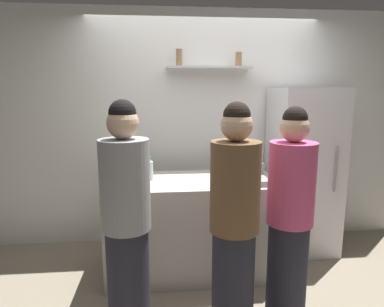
{
  "coord_description": "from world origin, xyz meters",
  "views": [
    {
      "loc": [
        -0.49,
        -2.63,
        1.74
      ],
      "look_at": [
        -0.19,
        0.47,
        1.16
      ],
      "focal_mm": 32.11,
      "sensor_mm": 36.0,
      "label": 1
    }
  ],
  "objects_px": {
    "wine_bottle_dark_glass": "(225,160)",
    "baking_pan": "(249,181)",
    "wine_bottle_amber_glass": "(136,172)",
    "water_bottle_plastic": "(149,170)",
    "person_pink_top": "(290,218)",
    "utensil_holder": "(260,169)",
    "person_grey_hoodie": "(126,223)",
    "refrigerator": "(303,170)",
    "person_brown_jacket": "(234,225)"
  },
  "relations": [
    {
      "from": "wine_bottle_dark_glass",
      "to": "baking_pan",
      "type": "bearing_deg",
      "value": -75.2
    },
    {
      "from": "wine_bottle_amber_glass",
      "to": "baking_pan",
      "type": "bearing_deg",
      "value": -6.58
    },
    {
      "from": "water_bottle_plastic",
      "to": "person_pink_top",
      "type": "distance_m",
      "value": 1.34
    },
    {
      "from": "utensil_holder",
      "to": "water_bottle_plastic",
      "type": "relative_size",
      "value": 0.99
    },
    {
      "from": "wine_bottle_dark_glass",
      "to": "person_grey_hoodie",
      "type": "xyz_separation_m",
      "value": [
        -0.9,
        -1.1,
        -0.2
      ]
    },
    {
      "from": "wine_bottle_amber_glass",
      "to": "water_bottle_plastic",
      "type": "distance_m",
      "value": 0.15
    },
    {
      "from": "refrigerator",
      "to": "person_grey_hoodie",
      "type": "relative_size",
      "value": 1.05
    },
    {
      "from": "wine_bottle_amber_glass",
      "to": "wine_bottle_dark_glass",
      "type": "bearing_deg",
      "value": 22.41
    },
    {
      "from": "refrigerator",
      "to": "person_grey_hoodie",
      "type": "bearing_deg",
      "value": -145.94
    },
    {
      "from": "person_pink_top",
      "to": "person_brown_jacket",
      "type": "bearing_deg",
      "value": 88.65
    },
    {
      "from": "refrigerator",
      "to": "baking_pan",
      "type": "distance_m",
      "value": 0.94
    },
    {
      "from": "baking_pan",
      "to": "person_pink_top",
      "type": "xyz_separation_m",
      "value": [
        0.16,
        -0.58,
        -0.13
      ]
    },
    {
      "from": "baking_pan",
      "to": "person_pink_top",
      "type": "relative_size",
      "value": 0.21
    },
    {
      "from": "utensil_holder",
      "to": "person_grey_hoodie",
      "type": "height_order",
      "value": "person_grey_hoodie"
    },
    {
      "from": "wine_bottle_dark_glass",
      "to": "person_grey_hoodie",
      "type": "bearing_deg",
      "value": -129.22
    },
    {
      "from": "person_grey_hoodie",
      "to": "person_brown_jacket",
      "type": "distance_m",
      "value": 0.74
    },
    {
      "from": "wine_bottle_dark_glass",
      "to": "wine_bottle_amber_glass",
      "type": "bearing_deg",
      "value": -157.59
    },
    {
      "from": "baking_pan",
      "to": "person_pink_top",
      "type": "height_order",
      "value": "person_pink_top"
    },
    {
      "from": "water_bottle_plastic",
      "to": "person_pink_top",
      "type": "bearing_deg",
      "value": -37.36
    },
    {
      "from": "wine_bottle_dark_glass",
      "to": "person_brown_jacket",
      "type": "relative_size",
      "value": 0.19
    },
    {
      "from": "water_bottle_plastic",
      "to": "refrigerator",
      "type": "bearing_deg",
      "value": 12.05
    },
    {
      "from": "person_grey_hoodie",
      "to": "water_bottle_plastic",
      "type": "bearing_deg",
      "value": -45.92
    },
    {
      "from": "person_brown_jacket",
      "to": "person_pink_top",
      "type": "xyz_separation_m",
      "value": [
        0.45,
        0.13,
        -0.02
      ]
    },
    {
      "from": "refrigerator",
      "to": "person_brown_jacket",
      "type": "height_order",
      "value": "refrigerator"
    },
    {
      "from": "wine_bottle_amber_glass",
      "to": "person_brown_jacket",
      "type": "height_order",
      "value": "person_brown_jacket"
    },
    {
      "from": "baking_pan",
      "to": "wine_bottle_dark_glass",
      "type": "height_order",
      "value": "wine_bottle_dark_glass"
    },
    {
      "from": "baking_pan",
      "to": "wine_bottle_amber_glass",
      "type": "xyz_separation_m",
      "value": [
        -1.01,
        0.12,
        0.08
      ]
    },
    {
      "from": "baking_pan",
      "to": "person_brown_jacket",
      "type": "distance_m",
      "value": 0.78
    },
    {
      "from": "wine_bottle_dark_glass",
      "to": "person_grey_hoodie",
      "type": "relative_size",
      "value": 0.19
    },
    {
      "from": "utensil_holder",
      "to": "person_grey_hoodie",
      "type": "distance_m",
      "value": 1.56
    },
    {
      "from": "wine_bottle_dark_glass",
      "to": "refrigerator",
      "type": "bearing_deg",
      "value": 6.24
    },
    {
      "from": "refrigerator",
      "to": "person_brown_jacket",
      "type": "distance_m",
      "value": 1.65
    },
    {
      "from": "water_bottle_plastic",
      "to": "person_pink_top",
      "type": "relative_size",
      "value": 0.14
    },
    {
      "from": "baking_pan",
      "to": "person_grey_hoodie",
      "type": "height_order",
      "value": "person_grey_hoodie"
    },
    {
      "from": "utensil_holder",
      "to": "water_bottle_plastic",
      "type": "distance_m",
      "value": 1.09
    },
    {
      "from": "baking_pan",
      "to": "person_pink_top",
      "type": "bearing_deg",
      "value": -74.8
    },
    {
      "from": "wine_bottle_amber_glass",
      "to": "wine_bottle_dark_glass",
      "type": "relative_size",
      "value": 0.96
    },
    {
      "from": "utensil_holder",
      "to": "water_bottle_plastic",
      "type": "height_order",
      "value": "water_bottle_plastic"
    },
    {
      "from": "person_brown_jacket",
      "to": "person_pink_top",
      "type": "height_order",
      "value": "person_brown_jacket"
    },
    {
      "from": "wine_bottle_amber_glass",
      "to": "wine_bottle_dark_glass",
      "type": "height_order",
      "value": "wine_bottle_dark_glass"
    },
    {
      "from": "refrigerator",
      "to": "water_bottle_plastic",
      "type": "bearing_deg",
      "value": -167.95
    },
    {
      "from": "refrigerator",
      "to": "utensil_holder",
      "type": "relative_size",
      "value": 7.88
    },
    {
      "from": "person_grey_hoodie",
      "to": "person_pink_top",
      "type": "height_order",
      "value": "person_grey_hoodie"
    },
    {
      "from": "refrigerator",
      "to": "wine_bottle_amber_glass",
      "type": "relative_size",
      "value": 5.89
    },
    {
      "from": "refrigerator",
      "to": "wine_bottle_dark_glass",
      "type": "bearing_deg",
      "value": -173.76
    },
    {
      "from": "wine_bottle_amber_glass",
      "to": "person_grey_hoodie",
      "type": "height_order",
      "value": "person_grey_hoodie"
    },
    {
      "from": "baking_pan",
      "to": "refrigerator",
      "type": "bearing_deg",
      "value": 37.51
    },
    {
      "from": "wine_bottle_dark_glass",
      "to": "person_pink_top",
      "type": "bearing_deg",
      "value": -74.98
    },
    {
      "from": "refrigerator",
      "to": "baking_pan",
      "type": "relative_size",
      "value": 5.17
    },
    {
      "from": "wine_bottle_dark_glass",
      "to": "water_bottle_plastic",
      "type": "relative_size",
      "value": 1.38
    }
  ]
}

